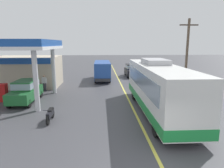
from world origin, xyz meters
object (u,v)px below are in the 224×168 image
(minibus_opposing_lane, at_px, (102,69))
(pedestrian_near_pump, at_px, (44,82))
(car_at_pump, at_px, (26,90))
(car_trailing_behind_bus, at_px, (131,70))
(motorcycle_parked_forecourt, at_px, (50,114))
(coach_bus_main, at_px, (158,88))

(minibus_opposing_lane, bearing_deg, pedestrian_near_pump, -135.01)
(car_at_pump, xyz_separation_m, car_trailing_behind_bus, (10.76, 12.79, 0.00))
(car_at_pump, height_order, minibus_opposing_lane, minibus_opposing_lane)
(minibus_opposing_lane, distance_m, motorcycle_parked_forecourt, 14.77)
(motorcycle_parked_forecourt, xyz_separation_m, car_trailing_behind_bus, (7.70, 17.20, 0.57))
(car_at_pump, relative_size, minibus_opposing_lane, 0.69)
(pedestrian_near_pump, bearing_deg, minibus_opposing_lane, 44.99)
(coach_bus_main, xyz_separation_m, car_at_pump, (-10.24, 3.00, -0.71))
(car_at_pump, bearing_deg, pedestrian_near_pump, 83.65)
(minibus_opposing_lane, height_order, pedestrian_near_pump, minibus_opposing_lane)
(car_trailing_behind_bus, bearing_deg, motorcycle_parked_forecourt, -114.12)
(pedestrian_near_pump, xyz_separation_m, car_trailing_behind_bus, (10.32, 8.84, 0.08))
(coach_bus_main, distance_m, car_trailing_behind_bus, 15.81)
(minibus_opposing_lane, relative_size, motorcycle_parked_forecourt, 3.41)
(motorcycle_parked_forecourt, xyz_separation_m, pedestrian_near_pump, (-2.61, 8.36, 0.49))
(coach_bus_main, bearing_deg, pedestrian_near_pump, 144.69)
(motorcycle_parked_forecourt, height_order, pedestrian_near_pump, pedestrian_near_pump)
(coach_bus_main, distance_m, pedestrian_near_pump, 12.04)
(pedestrian_near_pump, bearing_deg, car_trailing_behind_bus, 40.60)
(car_at_pump, distance_m, car_trailing_behind_bus, 16.71)
(pedestrian_near_pump, bearing_deg, coach_bus_main, -35.31)
(minibus_opposing_lane, bearing_deg, car_trailing_behind_bus, 33.41)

